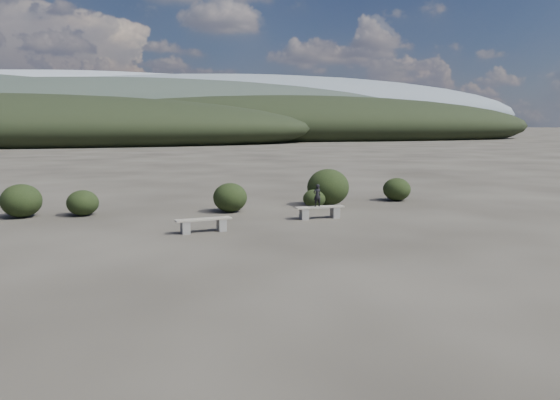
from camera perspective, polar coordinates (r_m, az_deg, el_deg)
name	(u,v)px	position (r m, az deg, el deg)	size (l,w,h in m)	color
ground	(327,260)	(14.06, 4.90, -6.29)	(1200.00, 1200.00, 0.00)	#2B2721
bench_left	(204,224)	(17.69, -7.98, -2.49)	(1.84, 0.62, 0.45)	slate
bench_right	(320,211)	(20.11, 4.17, -1.18)	(1.84, 0.43, 0.46)	slate
seated_person	(317,195)	(19.99, 3.91, 0.48)	(0.30, 0.20, 0.82)	black
shrub_a	(83,203)	(22.05, -19.92, -0.28)	(1.19, 1.19, 0.97)	black
shrub_b	(230,197)	(21.68, -5.24, 0.26)	(1.35, 1.35, 1.15)	black
shrub_c	(314,199)	(22.76, 3.61, 0.15)	(0.96, 0.96, 0.76)	black
shrub_d	(328,187)	(23.40, 5.05, 1.34)	(1.79, 1.79, 1.57)	black
shrub_e	(397,189)	(25.38, 12.11, 1.10)	(1.25, 1.25, 1.04)	black
shrub_f	(21,201)	(22.50, -25.42, -0.07)	(1.48, 1.48, 1.25)	black
mountain_ridges	(122,113)	(351.91, -16.20, 8.76)	(500.00, 400.00, 56.00)	black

